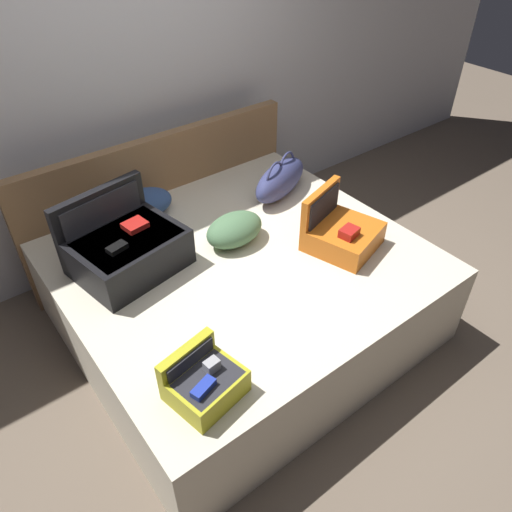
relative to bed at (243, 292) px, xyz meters
The scene contains 10 objects.
ground_plane 0.49m from the bed, 90.00° to the right, with size 12.00×12.00×0.00m, color #6B5B4C.
back_wall 1.61m from the bed, 90.00° to the left, with size 8.00×0.10×2.60m, color silver.
bed is the anchor object (origin of this frame).
headboard 1.00m from the bed, 90.00° to the left, with size 2.08×0.08×0.98m, color olive.
hard_case_large 0.78m from the bed, 150.08° to the left, with size 0.67×0.58×0.44m.
hard_case_medium 0.73m from the bed, 26.45° to the right, with size 0.49×0.48×0.35m.
hard_case_small 1.04m from the bed, 135.70° to the right, with size 0.35×0.32×0.22m.
duffel_bag 0.87m from the bed, 32.93° to the left, with size 0.61×0.41×0.29m.
pillow_near_headboard 0.88m from the bed, 106.96° to the left, with size 0.37×0.26×0.17m, color navy.
pillow_center_head 0.41m from the bed, 68.60° to the left, with size 0.39×0.26×0.18m, color #4C724C.
Camera 1 is at (-1.32, -1.46, 2.42)m, focal length 34.28 mm.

